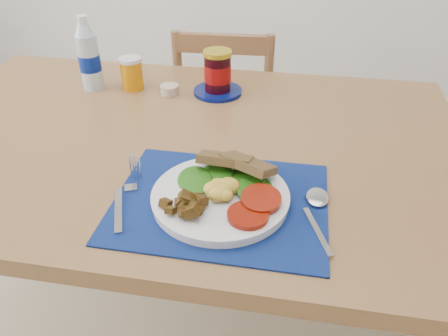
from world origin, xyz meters
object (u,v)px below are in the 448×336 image
object	(u,v)px
chair_far	(226,106)
juice_glass	(132,74)
water_bottle	(89,58)
breakfast_plate	(217,194)
jam_on_saucer	(218,75)

from	to	relation	value
chair_far	juice_glass	world-z (taller)	chair_far
chair_far	water_bottle	bearing A→B (deg)	47.87
chair_far	breakfast_plate	size ratio (longest dim) A/B	3.91
chair_far	breakfast_plate	distance (m)	0.92
water_bottle	chair_far	bearing A→B (deg)	50.86
breakfast_plate	juice_glass	bearing A→B (deg)	137.35
jam_on_saucer	breakfast_plate	bearing A→B (deg)	-79.44
water_bottle	juice_glass	bearing A→B (deg)	8.87
water_bottle	jam_on_saucer	xyz separation A→B (m)	(0.37, 0.03, -0.04)
chair_far	water_bottle	xyz separation A→B (m)	(-0.33, -0.40, 0.32)
water_bottle	breakfast_plate	bearing A→B (deg)	-45.77
breakfast_plate	water_bottle	world-z (taller)	water_bottle
chair_far	juice_glass	bearing A→B (deg)	58.16
water_bottle	juice_glass	xyz separation A→B (m)	(0.12, 0.02, -0.05)
breakfast_plate	water_bottle	size ratio (longest dim) A/B	1.24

